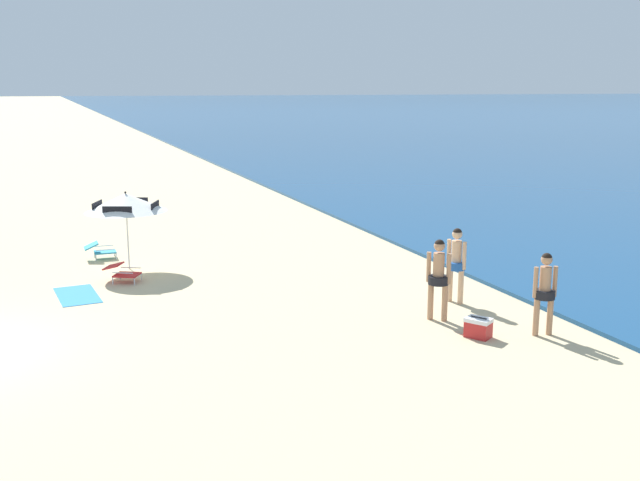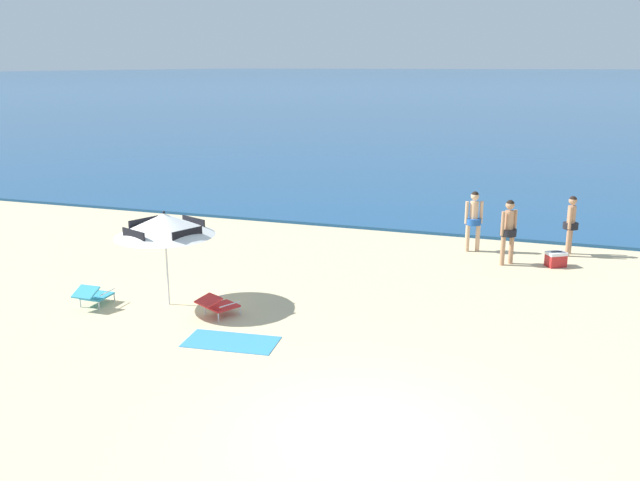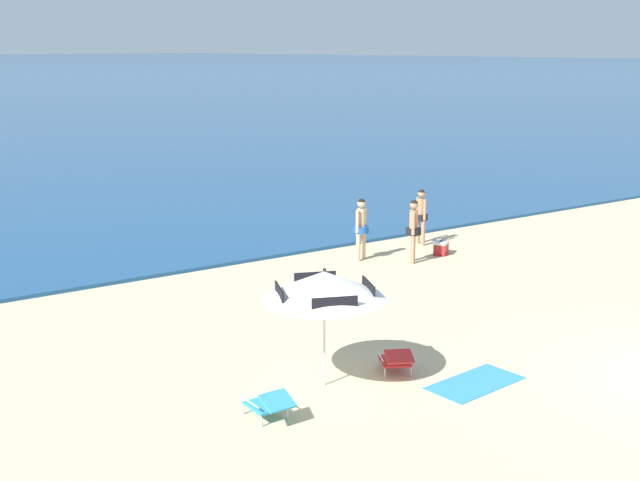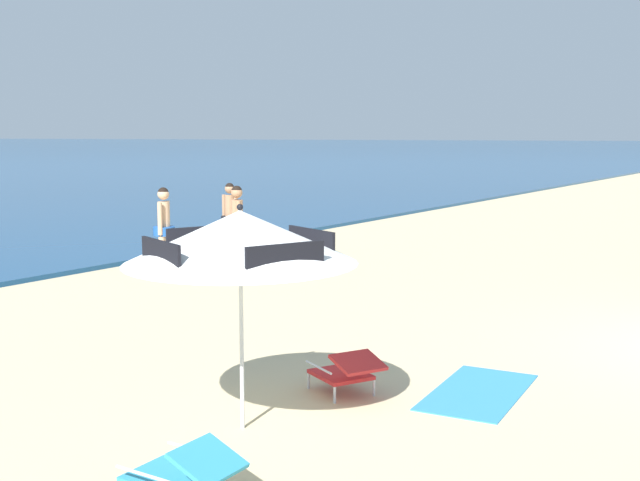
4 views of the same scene
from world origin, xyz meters
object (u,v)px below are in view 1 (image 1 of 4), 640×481
cooler_box (478,328)px  beach_umbrella_striped_main (126,203)px  lounge_chair_beside_umbrella (100,250)px  person_wading_in (545,288)px  lounge_chair_under_umbrella (122,272)px  person_standing_near_shore (456,260)px  beach_towel (77,295)px  person_standing_beside (439,274)px

cooler_box → beach_umbrella_striped_main: bearing=-144.4°
lounge_chair_beside_umbrella → person_wading_in: bearing=37.8°
lounge_chair_under_umbrella → cooler_box: 9.27m
person_standing_near_shore → beach_towel: bearing=-114.2°
person_standing_near_shore → beach_towel: (-3.70, -8.21, -1.01)m
lounge_chair_under_umbrella → person_standing_near_shore: (4.57, 7.06, 0.74)m
lounge_chair_under_umbrella → person_wading_in: person_wading_in is taller
lounge_chair_beside_umbrella → cooler_box: (9.79, 6.55, -0.07)m
cooler_box → person_wading_in: bearing=75.4°
beach_umbrella_striped_main → person_standing_near_shore: bearing=48.5°
person_standing_near_shore → person_standing_beside: bearing=-45.5°
lounge_chair_beside_umbrella → cooler_box: size_ratio=1.47×
lounge_chair_under_umbrella → person_standing_beside: (5.60, 6.01, 0.75)m
beach_umbrella_striped_main → cooler_box: bearing=35.6°
lounge_chair_beside_umbrella → cooler_box: lounge_chair_beside_umbrella is taller
lounge_chair_under_umbrella → cooler_box: (6.86, 6.23, -0.08)m
lounge_chair_under_umbrella → person_wading_in: bearing=46.2°
person_standing_near_shore → cooler_box: 2.57m
person_standing_beside → beach_towel: size_ratio=0.99×
person_standing_near_shore → person_wading_in: (2.63, 0.46, -0.03)m
lounge_chair_under_umbrella → lounge_chair_beside_umbrella: bearing=-173.7°
beach_umbrella_striped_main → beach_towel: beach_umbrella_striped_main is taller
person_wading_in → cooler_box: (-0.34, -1.29, -0.78)m
lounge_chair_under_umbrella → person_standing_beside: size_ratio=0.56×
beach_umbrella_striped_main → beach_towel: (2.26, -1.48, -1.84)m
person_wading_in → beach_towel: bearing=-126.1°
beach_umbrella_striped_main → lounge_chair_under_umbrella: bearing=-13.1°
beach_umbrella_striped_main → person_wading_in: 11.24m
beach_towel → person_standing_beside: bearing=56.6°
beach_umbrella_striped_main → person_standing_beside: beach_umbrella_striped_main is taller
lounge_chair_beside_umbrella → lounge_chair_under_umbrella: bearing=6.3°
person_standing_beside → cooler_box: person_standing_beside is taller
beach_towel → person_standing_near_shore: bearing=65.8°
beach_umbrella_striped_main → person_wading_in: beach_umbrella_striped_main is taller
lounge_chair_beside_umbrella → beach_towel: bearing=-12.3°
person_standing_near_shore → cooler_box: (2.29, -0.83, -0.81)m
person_standing_near_shore → beach_towel: size_ratio=0.98×
person_standing_beside → person_wading_in: bearing=43.2°
person_standing_beside → lounge_chair_beside_umbrella: bearing=-143.4°
person_wading_in → cooler_box: bearing=-104.6°
lounge_chair_under_umbrella → person_wading_in: size_ratio=0.59×
cooler_box → lounge_chair_beside_umbrella: bearing=-146.2°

